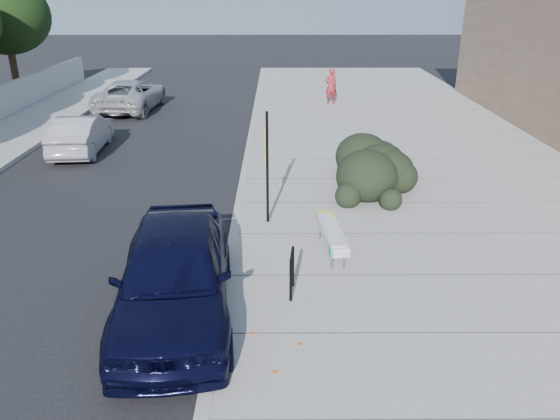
{
  "coord_description": "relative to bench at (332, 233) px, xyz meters",
  "views": [
    {
      "loc": [
        1.04,
        -9.74,
        5.61
      ],
      "look_at": [
        1.1,
        1.42,
        1.0
      ],
      "focal_mm": 35.0,
      "sensor_mm": 36.0,
      "label": 1
    }
  ],
  "objects": [
    {
      "name": "sedan_navy",
      "position": [
        -3.02,
        -2.19,
        0.23
      ],
      "size": [
        2.51,
        5.19,
        1.71
      ],
      "primitive_type": "imported",
      "rotation": [
        0.0,
        0.0,
        0.1
      ],
      "color": "black",
      "rests_on": "ground"
    },
    {
      "name": "bike_rack",
      "position": [
        -0.91,
        -1.69,
        0.05
      ],
      "size": [
        0.11,
        0.59,
        0.87
      ],
      "rotation": [
        0.0,
        0.0,
        -0.09
      ],
      "color": "black",
      "rests_on": "sidewalk_near"
    },
    {
      "name": "wagon_silver",
      "position": [
        -8.22,
        8.42,
        0.05
      ],
      "size": [
        1.69,
        4.16,
        1.34
      ],
      "primitive_type": "imported",
      "rotation": [
        0.0,
        0.0,
        3.21
      ],
      "color": "#A7A7AC",
      "rests_on": "ground"
    },
    {
      "name": "curb_near",
      "position": [
        -2.22,
        4.0,
        -0.53
      ],
      "size": [
        0.22,
        50.0,
        0.17
      ],
      "primitive_type": "cube",
      "color": "#9E9E99",
      "rests_on": "ground"
    },
    {
      "name": "tree_far_f",
      "position": [
        -14.72,
        18.0,
        3.57
      ],
      "size": [
        4.4,
        4.4,
        6.07
      ],
      "color": "#332114",
      "rests_on": "ground"
    },
    {
      "name": "sidewalk_near",
      "position": [
        3.38,
        4.0,
        -0.54
      ],
      "size": [
        11.2,
        50.0,
        0.15
      ],
      "primitive_type": "cube",
      "color": "gray",
      "rests_on": "ground"
    },
    {
      "name": "sign_post",
      "position": [
        -1.43,
        1.74,
        1.09
      ],
      "size": [
        0.1,
        0.32,
        2.77
      ],
      "rotation": [
        0.0,
        0.0,
        0.05
      ],
      "color": "black",
      "rests_on": "sidewalk_near"
    },
    {
      "name": "hedge",
      "position": [
        1.6,
        4.49,
        0.28
      ],
      "size": [
        2.76,
        4.33,
        1.5
      ],
      "primitive_type": "ellipsoid",
      "rotation": [
        0.0,
        0.0,
        -0.2
      ],
      "color": "black",
      "rests_on": "sidewalk_near"
    },
    {
      "name": "ground",
      "position": [
        -2.22,
        -1.0,
        -0.62
      ],
      "size": [
        120.0,
        120.0,
        0.0
      ],
      "primitive_type": "plane",
      "color": "black",
      "rests_on": "ground"
    },
    {
      "name": "bench",
      "position": [
        0.0,
        0.0,
        0.0
      ],
      "size": [
        0.57,
        2.0,
        0.59
      ],
      "rotation": [
        0.0,
        0.0,
        0.09
      ],
      "color": "gray",
      "rests_on": "sidewalk_near"
    },
    {
      "name": "pedestrian",
      "position": [
        1.47,
        16.37,
        0.39
      ],
      "size": [
        0.72,
        0.57,
        1.72
      ],
      "primitive_type": "imported",
      "rotation": [
        0.0,
        0.0,
        3.42
      ],
      "color": "maroon",
      "rests_on": "sidewalk_near"
    },
    {
      "name": "suv_silver",
      "position": [
        -8.22,
        15.59,
        0.11
      ],
      "size": [
        2.71,
        5.36,
        1.46
      ],
      "primitive_type": "imported",
      "rotation": [
        0.0,
        0.0,
        3.09
      ],
      "color": "#AFB2B5",
      "rests_on": "ground"
    }
  ]
}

